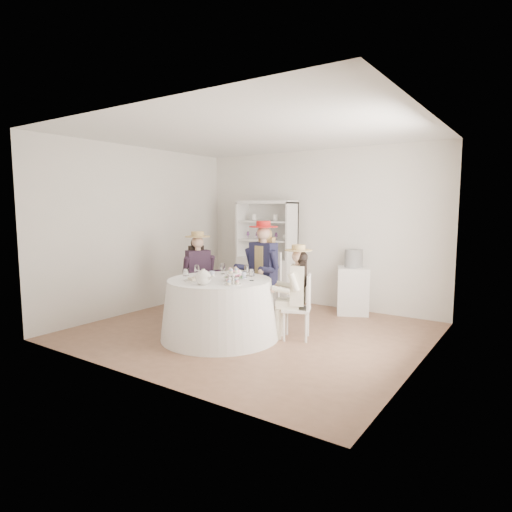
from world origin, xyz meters
The scene contains 23 objects.
ground centered at (0.00, 0.00, 0.00)m, with size 4.50×4.50×0.00m, color brown.
ceiling centered at (0.00, 0.00, 2.70)m, with size 4.50×4.50×0.00m, color white.
wall_back centered at (0.00, 2.00, 1.35)m, with size 4.50×4.50×0.00m, color white.
wall_front centered at (0.00, -2.00, 1.35)m, with size 4.50×4.50×0.00m, color white.
wall_left centered at (-2.25, 0.00, 1.35)m, with size 4.50×4.50×0.00m, color white.
wall_right centered at (2.25, 0.00, 1.35)m, with size 4.50×4.50×0.00m, color white.
tea_table centered at (-0.20, -0.46, 0.39)m, with size 1.56×1.56×0.78m.
hutch centered at (-0.83, 1.67, 0.65)m, with size 1.17×0.63×1.84m.
side_table centered at (0.78, 1.75, 0.38)m, with size 0.49×0.49×0.76m, color silver.
hatbox centered at (0.78, 1.75, 0.90)m, with size 0.29×0.29×0.29m, color black.
guest_left centered at (-1.05, 0.08, 0.76)m, with size 0.58×0.52×1.36m.
guest_mid centered at (-0.19, 0.55, 0.86)m, with size 0.55×0.58×1.52m.
guest_right centered at (0.67, 0.05, 0.70)m, with size 0.52×0.47×1.25m.
spare_chair centered at (-0.39, 0.83, 0.49)m, with size 0.44×0.44×0.91m.
teacup_a centered at (-0.44, -0.33, 0.81)m, with size 0.08×0.08×0.06m, color white.
teacup_b centered at (-0.18, -0.17, 0.82)m, with size 0.08×0.08×0.07m, color white.
teacup_c centered at (0.01, -0.23, 0.82)m, with size 0.10×0.10×0.08m, color white.
flower_bowl centered at (0.03, -0.50, 0.81)m, with size 0.19×0.19×0.05m, color white.
flower_arrangement centered at (0.03, -0.45, 0.87)m, with size 0.18×0.18×0.07m.
table_teapot centered at (-0.11, -0.88, 0.87)m, with size 0.27×0.19×0.20m.
sandwich_plate centered at (-0.38, -0.75, 0.80)m, with size 0.26×0.26×0.06m.
cupcake_stand centered at (0.19, -0.69, 0.86)m, with size 0.22×0.22×0.20m.
stemware_set centered at (-0.20, -0.46, 0.86)m, with size 0.92×0.93×0.15m.
Camera 1 is at (3.32, -4.78, 1.74)m, focal length 30.00 mm.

